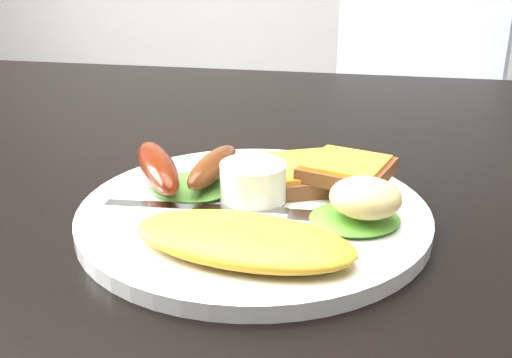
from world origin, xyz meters
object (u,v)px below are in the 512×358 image
object	(u,v)px
dining_table	(210,163)
dining_chair	(413,165)
person	(449,30)
plate	(254,214)

from	to	relation	value
dining_table	dining_chair	distance (m)	0.90
person	plate	size ratio (longest dim) A/B	5.68
dining_table	person	bearing A→B (deg)	64.37
person	dining_chair	bearing A→B (deg)	-61.36
person	plate	world-z (taller)	person
dining_table	dining_chair	world-z (taller)	dining_table
person	plate	bearing A→B (deg)	91.88
dining_table	person	world-z (taller)	person
dining_chair	person	xyz separation A→B (m)	(0.03, -0.15, 0.34)
dining_table	plate	xyz separation A→B (m)	(0.08, -0.17, 0.03)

